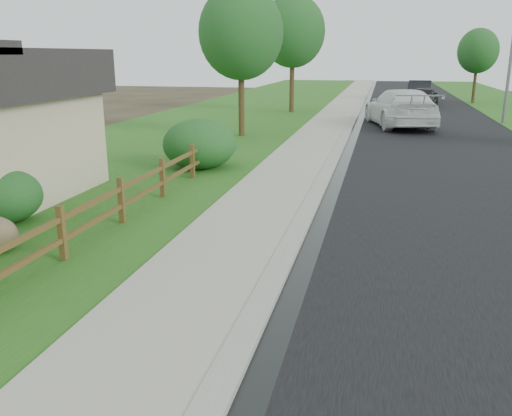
% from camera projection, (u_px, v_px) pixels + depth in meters
% --- Properties ---
extents(road, '(8.00, 90.00, 0.02)m').
position_uv_depth(road, '(421.00, 112.00, 36.31)').
color(road, black).
rests_on(road, ground).
extents(curb, '(0.40, 90.00, 0.12)m').
position_uv_depth(curb, '(358.00, 110.00, 37.20)').
color(curb, gray).
rests_on(curb, ground).
extents(wet_gutter, '(0.50, 90.00, 0.00)m').
position_uv_depth(wet_gutter, '(363.00, 111.00, 37.14)').
color(wet_gutter, black).
rests_on(wet_gutter, road).
extents(sidewalk, '(2.20, 90.00, 0.10)m').
position_uv_depth(sidewalk, '(339.00, 110.00, 37.49)').
color(sidewalk, '#B0AA99').
rests_on(sidewalk, ground).
extents(grass_strip, '(1.60, 90.00, 0.06)m').
position_uv_depth(grass_strip, '(311.00, 110.00, 37.90)').
color(grass_strip, '#1C5719').
rests_on(grass_strip, ground).
extents(lawn_near, '(9.00, 90.00, 0.04)m').
position_uv_depth(lawn_near, '(240.00, 108.00, 39.03)').
color(lawn_near, '#1C5719').
rests_on(lawn_near, ground).
extents(ranch_fence, '(0.12, 16.92, 1.10)m').
position_uv_depth(ranch_fence, '(95.00, 213.00, 11.11)').
color(ranch_fence, '#543C1C').
rests_on(ranch_fence, ground).
extents(white_suv, '(4.23, 7.27, 1.98)m').
position_uv_depth(white_suv, '(400.00, 108.00, 28.94)').
color(white_suv, white).
rests_on(white_suv, road).
extents(dark_car_mid, '(2.60, 4.60, 1.48)m').
position_uv_depth(dark_car_mid, '(424.00, 97.00, 39.90)').
color(dark_car_mid, black).
rests_on(dark_car_mid, road).
extents(dark_car_far, '(2.20, 5.25, 1.69)m').
position_uv_depth(dark_car_far, '(419.00, 91.00, 44.24)').
color(dark_car_far, black).
rests_on(dark_car_far, road).
extents(streetlight, '(2.01, 0.78, 8.92)m').
position_uv_depth(streetlight, '(511.00, 29.00, 29.04)').
color(streetlight, slate).
rests_on(streetlight, ground).
extents(shrub_c, '(2.09, 2.09, 1.26)m').
position_uv_depth(shrub_c, '(3.00, 196.00, 12.37)').
color(shrub_c, '#1A4A1F').
rests_on(shrub_c, ground).
extents(shrub_d, '(3.03, 3.03, 1.69)m').
position_uv_depth(shrub_d, '(200.00, 144.00, 18.23)').
color(shrub_d, '#1A4A1F').
rests_on(shrub_d, ground).
extents(tree_near_left, '(3.86, 3.86, 6.83)m').
position_uv_depth(tree_near_left, '(241.00, 33.00, 24.44)').
color(tree_near_left, '#392A17').
rests_on(tree_near_left, ground).
extents(tree_mid_left, '(4.19, 4.19, 7.49)m').
position_uv_depth(tree_mid_left, '(293.00, 32.00, 34.92)').
color(tree_mid_left, '#392A17').
rests_on(tree_mid_left, ground).
extents(tree_far_right, '(3.11, 3.11, 5.73)m').
position_uv_depth(tree_far_right, '(478.00, 51.00, 41.88)').
color(tree_far_right, '#392A17').
rests_on(tree_far_right, ground).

